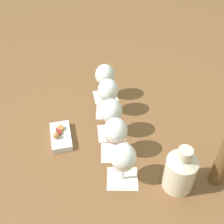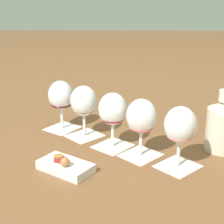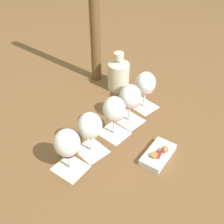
{
  "view_description": "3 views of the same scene",
  "coord_description": "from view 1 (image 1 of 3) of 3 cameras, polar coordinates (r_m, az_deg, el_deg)",
  "views": [
    {
      "loc": [
        -0.6,
        -0.57,
        0.89
      ],
      "look_at": [
        0.0,
        0.0,
        0.12
      ],
      "focal_mm": 45.0,
      "sensor_mm": 36.0,
      "label": 1
    },
    {
      "loc": [
        -1.04,
        -0.02,
        0.47
      ],
      "look_at": [
        0.0,
        0.0,
        0.12
      ],
      "focal_mm": 55.0,
      "sensor_mm": 36.0,
      "label": 2
    },
    {
      "loc": [
        -0.01,
        0.87,
        0.8
      ],
      "look_at": [
        0.0,
        0.0,
        0.12
      ],
      "focal_mm": 45.0,
      "sensor_mm": 36.0,
      "label": 3
    }
  ],
  "objects": [
    {
      "name": "wine_glass_2",
      "position": [
        1.13,
        -0.14,
        -0.14
      ],
      "size": [
        0.09,
        0.09,
        0.18
      ],
      "color": "white",
      "rests_on": "tasting_card_2"
    },
    {
      "name": "wine_glass_0",
      "position": [
        0.97,
        2.3,
        -9.46
      ],
      "size": [
        0.09,
        0.09,
        0.18
      ],
      "color": "white",
      "rests_on": "tasting_card_0"
    },
    {
      "name": "tasting_card_4",
      "position": [
        1.39,
        -1.34,
        3.24
      ],
      "size": [
        0.15,
        0.15,
        0.0
      ],
      "color": "silver",
      "rests_on": "ground_plane"
    },
    {
      "name": "wine_glass_4",
      "position": [
        1.32,
        -1.42,
        7.25
      ],
      "size": [
        0.09,
        0.09,
        0.18
      ],
      "color": "white",
      "rests_on": "tasting_card_4"
    },
    {
      "name": "tasting_card_0",
      "position": [
        1.07,
        2.12,
        -13.35
      ],
      "size": [
        0.15,
        0.15,
        0.0
      ],
      "color": "silver",
      "rests_on": "ground_plane"
    },
    {
      "name": "wine_glass_3",
      "position": [
        1.23,
        -0.77,
        4.13
      ],
      "size": [
        0.09,
        0.09,
        0.18
      ],
      "color": "white",
      "rests_on": "tasting_card_3"
    },
    {
      "name": "wine_glass_1",
      "position": [
        1.05,
        0.71,
        -4.1
      ],
      "size": [
        0.09,
        0.09,
        0.18
      ],
      "color": "white",
      "rests_on": "tasting_card_1"
    },
    {
      "name": "tasting_card_2",
      "position": [
        1.21,
        -0.13,
        -4.26
      ],
      "size": [
        0.15,
        0.15,
        0.0
      ],
      "color": "silver",
      "rests_on": "ground_plane"
    },
    {
      "name": "tasting_card_3",
      "position": [
        1.31,
        -0.72,
        0.06
      ],
      "size": [
        0.15,
        0.15,
        0.0
      ],
      "color": "silver",
      "rests_on": "ground_plane"
    },
    {
      "name": "ceramic_vase",
      "position": [
        1.01,
        13.71,
        -11.5
      ],
      "size": [
        0.11,
        0.11,
        0.2
      ],
      "color": "beige",
      "rests_on": "ground_plane"
    },
    {
      "name": "tasting_card_1",
      "position": [
        1.14,
        0.66,
        -8.19
      ],
      "size": [
        0.15,
        0.15,
        0.0
      ],
      "color": "silver",
      "rests_on": "ground_plane"
    },
    {
      "name": "ground_plane",
      "position": [
        1.22,
        0.01,
        -4.11
      ],
      "size": [
        8.0,
        8.0,
        0.0
      ],
      "primitive_type": "plane",
      "color": "brown"
    },
    {
      "name": "snack_dish",
      "position": [
        1.2,
        -10.38,
        -4.79
      ],
      "size": [
        0.15,
        0.17,
        0.05
      ],
      "color": "silver",
      "rests_on": "ground_plane"
    }
  ]
}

